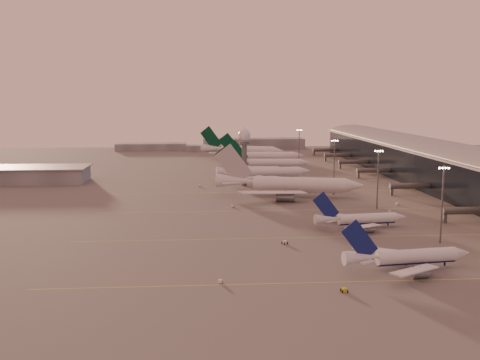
{
  "coord_description": "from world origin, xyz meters",
  "views": [
    {
      "loc": [
        -18.11,
        -168.51,
        46.29
      ],
      "look_at": [
        -0.67,
        72.52,
        10.14
      ],
      "focal_mm": 42.0,
      "sensor_mm": 36.0,
      "label": 1
    }
  ],
  "objects": [
    {
      "name": "mast_d",
      "position": [
        48.0,
        200.0,
        13.74
      ],
      "size": [
        3.6,
        0.56,
        25.0
      ],
      "color": "#4F5156",
      "rests_on": "ground"
    },
    {
      "name": "radar_tower",
      "position": [
        5.0,
        120.0,
        20.95
      ],
      "size": [
        6.4,
        6.4,
        31.1
      ],
      "color": "#4F5156",
      "rests_on": "ground"
    },
    {
      "name": "gsv_catering_b",
      "position": [
        66.56,
        62.52,
        2.11
      ],
      "size": [
        5.2,
        2.59,
        4.21
      ],
      "color": "silver",
      "rests_on": "ground"
    },
    {
      "name": "gsv_tug_near",
      "position": [
        15.95,
        -42.38,
        0.51
      ],
      "size": [
        2.37,
        3.65,
        1.0
      ],
      "color": "gold",
      "rests_on": "ground"
    },
    {
      "name": "greentail_a",
      "position": [
        17.36,
        137.59,
        3.45
      ],
      "size": [
        53.77,
        43.31,
        19.52
      ],
      "color": "silver",
      "rests_on": "ground"
    },
    {
      "name": "greentail_d",
      "position": [
        14.06,
        256.02,
        4.19
      ],
      "size": [
        62.5,
        49.59,
        23.71
      ],
      "color": "silver",
      "rests_on": "ground"
    },
    {
      "name": "mast_c",
      "position": [
        50.0,
        110.0,
        13.74
      ],
      "size": [
        3.6,
        0.56,
        25.0
      ],
      "color": "#4F5156",
      "rests_on": "ground"
    },
    {
      "name": "greentail_b",
      "position": [
        25.34,
        181.18,
        3.39
      ],
      "size": [
        52.8,
        42.52,
        19.17
      ],
      "color": "silver",
      "rests_on": "ground"
    },
    {
      "name": "ground",
      "position": [
        0.0,
        0.0,
        0.0
      ],
      "size": [
        700.0,
        700.0,
        0.0
      ],
      "primitive_type": "plane",
      "color": "#565454",
      "rests_on": "ground"
    },
    {
      "name": "gsv_truck_c",
      "position": [
        -4.24,
        63.05,
        1.05
      ],
      "size": [
        4.7,
        5.1,
        2.07
      ],
      "color": "silver",
      "rests_on": "ground"
    },
    {
      "name": "gsv_truck_a",
      "position": [
        -12.91,
        -33.67,
        0.97
      ],
      "size": [
        4.97,
        2.6,
        1.91
      ],
      "color": "silver",
      "rests_on": "ground"
    },
    {
      "name": "gsv_truck_b",
      "position": [
        58.19,
        46.86,
        1.15
      ],
      "size": [
        5.95,
        3.63,
        2.26
      ],
      "color": "silver",
      "rests_on": "ground"
    },
    {
      "name": "terminal",
      "position": [
        107.88,
        110.09,
        10.52
      ],
      "size": [
        57.0,
        362.0,
        23.04
      ],
      "color": "black",
      "rests_on": "ground"
    },
    {
      "name": "mast_b",
      "position": [
        55.0,
        55.0,
        13.74
      ],
      "size": [
        3.6,
        0.56,
        25.0
      ],
      "color": "#4F5156",
      "rests_on": "ground"
    },
    {
      "name": "gsv_tug_far",
      "position": [
        22.95,
        100.21,
        0.57
      ],
      "size": [
        4.41,
        4.41,
        1.11
      ],
      "color": "silver",
      "rests_on": "ground"
    },
    {
      "name": "narrowbody_mid",
      "position": [
        38.45,
        21.76,
        2.77
      ],
      "size": [
        34.96,
        27.76,
        13.68
      ],
      "color": "silver",
      "rests_on": "ground"
    },
    {
      "name": "distant_horizon",
      "position": [
        2.62,
        325.14,
        3.89
      ],
      "size": [
        165.0,
        37.5,
        9.0
      ],
      "color": "slate",
      "rests_on": "ground"
    },
    {
      "name": "mast_a",
      "position": [
        58.0,
        0.0,
        13.74
      ],
      "size": [
        3.6,
        0.56,
        25.0
      ],
      "color": "#4F5156",
      "rests_on": "ground"
    },
    {
      "name": "widebody_white",
      "position": [
        23.32,
        86.5,
        4.23
      ],
      "size": [
        68.26,
        54.09,
        24.38
      ],
      "color": "silver",
      "rests_on": "ground"
    },
    {
      "name": "taxiway_markings",
      "position": [
        30.0,
        56.0,
        0.01
      ],
      "size": [
        180.0,
        185.25,
        0.02
      ],
      "color": "#D2CC4A",
      "rests_on": "ground"
    },
    {
      "name": "gsv_tug_mid",
      "position": [
        8.42,
        2.21,
        0.52
      ],
      "size": [
        3.6,
        4.09,
        1.0
      ],
      "color": "silver",
      "rests_on": "ground"
    },
    {
      "name": "narrowbody_near",
      "position": [
        37.32,
        -26.34,
        2.96
      ],
      "size": [
        37.35,
        29.65,
        14.62
      ],
      "color": "silver",
      "rests_on": "ground"
    },
    {
      "name": "greentail_c",
      "position": [
        25.24,
        216.43,
        3.8
      ],
      "size": [
        59.2,
        47.79,
        21.5
      ],
      "color": "silver",
      "rests_on": "ground"
    },
    {
      "name": "hangar",
      "position": [
        -120.0,
        140.0,
        4.32
      ],
      "size": [
        82.0,
        27.0,
        8.5
      ],
      "color": "slate",
      "rests_on": "ground"
    },
    {
      "name": "gsv_truck_d",
      "position": [
        -18.38,
        119.01,
        1.02
      ],
      "size": [
        2.85,
        5.25,
        2.01
      ],
      "color": "silver",
      "rests_on": "ground"
    }
  ]
}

